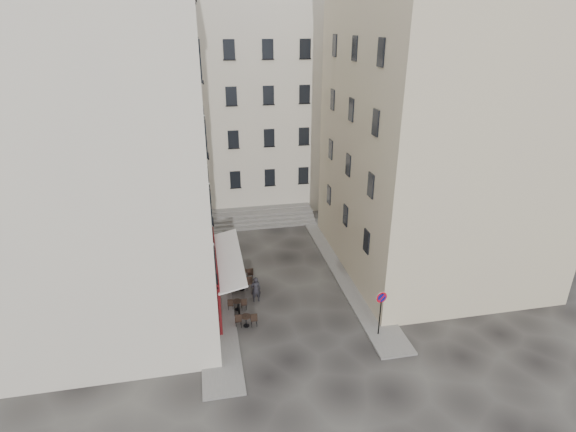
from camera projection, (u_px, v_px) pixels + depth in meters
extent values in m
plane|color=black|center=(291.00, 302.00, 27.66)|extent=(90.00, 90.00, 0.00)
cube|color=slate|center=(214.00, 276.00, 30.43)|extent=(2.00, 22.00, 0.12)
cube|color=slate|center=(345.00, 270.00, 31.14)|extent=(2.00, 18.00, 0.12)
cube|color=beige|center=(92.00, 139.00, 24.55)|extent=(12.00, 16.00, 20.00)
cube|color=beige|center=(438.00, 138.00, 29.15)|extent=(12.00, 14.00, 18.00)
cube|color=beige|center=(239.00, 105.00, 41.07)|extent=(18.00, 10.00, 18.00)
cube|color=#490C0A|center=(216.00, 277.00, 27.08)|extent=(0.25, 7.00, 3.50)
cube|color=black|center=(217.00, 282.00, 27.22)|extent=(0.06, 3.85, 2.00)
cube|color=white|center=(228.00, 258.00, 26.75)|extent=(1.58, 7.30, 0.41)
cube|color=#635F5D|center=(263.00, 224.00, 38.35)|extent=(9.00, 1.80, 0.20)
cube|color=#635F5D|center=(262.00, 219.00, 38.68)|extent=(9.00, 1.80, 0.20)
cube|color=#635F5D|center=(261.00, 215.00, 39.00)|extent=(9.00, 1.80, 0.20)
cube|color=#635F5D|center=(260.00, 211.00, 39.33)|extent=(9.00, 1.80, 0.20)
cylinder|color=black|center=(239.00, 312.00, 26.00)|extent=(0.10, 0.10, 0.90)
sphere|color=black|center=(239.00, 305.00, 25.81)|extent=(0.12, 0.12, 0.12)
cylinder|color=black|center=(234.00, 281.00, 29.15)|extent=(0.10, 0.10, 0.90)
sphere|color=black|center=(234.00, 274.00, 28.97)|extent=(0.12, 0.12, 0.12)
cylinder|color=black|center=(230.00, 256.00, 32.31)|extent=(0.10, 0.10, 0.90)
sphere|color=black|center=(229.00, 250.00, 32.12)|extent=(0.12, 0.12, 0.12)
cylinder|color=black|center=(380.00, 315.00, 24.17)|extent=(0.07, 0.07, 2.75)
cylinder|color=red|center=(382.00, 297.00, 23.74)|extent=(0.63, 0.12, 0.64)
cylinder|color=navy|center=(382.00, 298.00, 23.72)|extent=(0.46, 0.10, 0.46)
cube|color=red|center=(382.00, 298.00, 23.69)|extent=(0.37, 0.08, 0.37)
cylinder|color=black|center=(246.00, 326.00, 25.41)|extent=(0.35, 0.35, 0.02)
cylinder|color=black|center=(246.00, 321.00, 25.28)|extent=(0.05, 0.05, 0.68)
cylinder|color=black|center=(246.00, 316.00, 25.16)|extent=(0.58, 0.58, 0.04)
cube|color=black|center=(254.00, 319.00, 25.34)|extent=(0.37, 0.37, 0.88)
cube|color=black|center=(238.00, 320.00, 25.27)|extent=(0.37, 0.37, 0.88)
cylinder|color=black|center=(237.00, 309.00, 26.88)|extent=(0.32, 0.32, 0.02)
cylinder|color=black|center=(237.00, 305.00, 26.76)|extent=(0.04, 0.04, 0.62)
cylinder|color=black|center=(237.00, 301.00, 26.65)|extent=(0.53, 0.53, 0.04)
cube|color=black|center=(244.00, 304.00, 26.81)|extent=(0.34, 0.34, 0.80)
cube|color=black|center=(230.00, 304.00, 26.75)|extent=(0.34, 0.34, 0.80)
cylinder|color=black|center=(242.00, 289.00, 28.91)|extent=(0.39, 0.39, 0.02)
cylinder|color=black|center=(241.00, 284.00, 28.77)|extent=(0.05, 0.05, 0.76)
cylinder|color=black|center=(241.00, 280.00, 28.63)|extent=(0.65, 0.65, 0.04)
cube|color=black|center=(249.00, 283.00, 28.83)|extent=(0.41, 0.41, 0.98)
cube|color=black|center=(234.00, 283.00, 28.76)|extent=(0.41, 0.41, 0.98)
cylinder|color=black|center=(244.00, 279.00, 30.02)|extent=(0.36, 0.36, 0.02)
cylinder|color=black|center=(244.00, 275.00, 29.89)|extent=(0.05, 0.05, 0.69)
cylinder|color=black|center=(243.00, 271.00, 29.77)|extent=(0.60, 0.60, 0.04)
cube|color=black|center=(250.00, 274.00, 29.95)|extent=(0.38, 0.38, 0.89)
cube|color=black|center=(237.00, 274.00, 29.88)|extent=(0.38, 0.38, 0.89)
cylinder|color=black|center=(233.00, 276.00, 30.38)|extent=(0.40, 0.40, 0.02)
cylinder|color=black|center=(232.00, 271.00, 30.24)|extent=(0.06, 0.06, 0.78)
cylinder|color=black|center=(232.00, 267.00, 30.10)|extent=(0.67, 0.67, 0.04)
cube|color=black|center=(240.00, 270.00, 30.31)|extent=(0.42, 0.42, 1.00)
cube|color=black|center=(225.00, 271.00, 30.23)|extent=(0.42, 0.42, 1.00)
imported|color=black|center=(256.00, 289.00, 27.47)|extent=(0.64, 0.44, 1.69)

